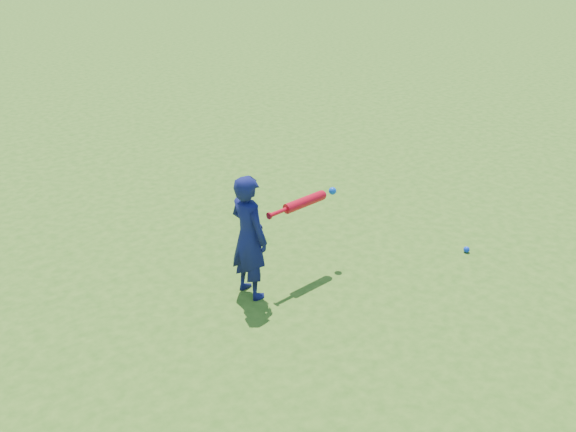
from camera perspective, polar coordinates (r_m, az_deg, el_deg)
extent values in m
plane|color=#366317|center=(6.71, 0.76, -5.03)|extent=(80.00, 80.00, 0.00)
imported|color=#10144F|center=(6.07, -3.50, -1.87)|extent=(0.34, 0.48, 1.26)
sphere|color=#0C36D9|center=(7.33, 15.59, -2.89)|extent=(0.07, 0.07, 0.07)
cylinder|color=red|center=(6.07, -1.69, 0.01)|extent=(0.02, 0.07, 0.07)
cylinder|color=red|center=(6.13, -0.88, 0.33)|extent=(0.23, 0.06, 0.04)
cylinder|color=red|center=(6.34, 1.45, 1.25)|extent=(0.49, 0.15, 0.10)
sphere|color=red|center=(6.50, 2.99, 1.85)|extent=(0.10, 0.10, 0.10)
sphere|color=blue|center=(6.60, 3.98, 2.24)|extent=(0.08, 0.08, 0.08)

